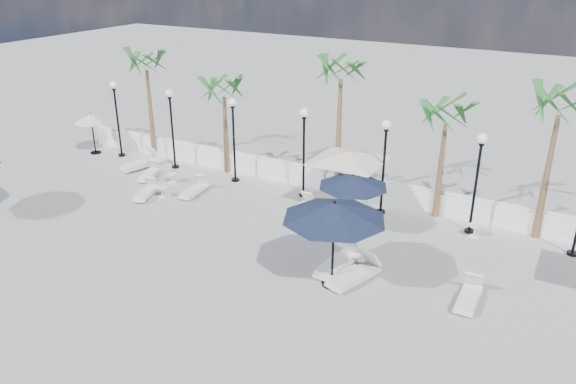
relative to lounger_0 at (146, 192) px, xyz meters
The scene contains 28 objects.
ground 6.64m from the lounger_0, 28.36° to the right, with size 100.00×100.00×0.00m, color gray.
balustrade 7.28m from the lounger_0, 36.69° to the left, with size 26.00×0.30×1.01m.
lamppost_0 6.18m from the lounger_0, 144.32° to the left, with size 0.36×0.36×3.84m.
lamppost_1 4.22m from the lounger_0, 109.16° to the left, with size 0.36×0.36×3.84m.
lamppost_2 4.68m from the lounger_0, 55.10° to the left, with size 0.36×0.36×3.84m.
lamppost_3 7.10m from the lounger_0, 29.85° to the left, with size 0.36×0.36×3.84m.
lamppost_4 10.18m from the lounger_0, 19.73° to the left, with size 0.36×0.36×3.84m.
lamppost_5 13.46m from the lounger_0, 14.62° to the left, with size 0.36×0.36×3.84m.
palm_0 6.78m from the lounger_0, 127.32° to the left, with size 2.60×2.60×5.50m.
palm_1 5.62m from the lounger_0, 72.15° to the left, with size 2.60×2.60×4.70m.
palm_2 9.53m from the lounger_0, 30.53° to the left, with size 2.60×2.60×6.10m.
palm_3 12.64m from the lounger_0, 20.10° to the left, with size 2.60×2.60×4.90m.
palm_4 16.24m from the lounger_0, 15.43° to the left, with size 2.60×2.60×5.70m.
lounger_0 is the anchor object (origin of this frame).
lounger_1 3.58m from the lounger_0, 135.95° to the left, with size 1.14×2.17×0.78m.
lounger_2 2.04m from the lounger_0, 36.03° to the left, with size 0.74×1.77×0.64m.
lounger_3 2.20m from the lounger_0, 128.55° to the left, with size 1.13×1.75×0.63m.
lounger_4 6.76m from the lounger_0, 15.77° to the left, with size 0.55×1.64×0.61m.
lounger_5 10.56m from the lounger_0, 10.31° to the right, with size 1.26×2.13×0.76m.
lounger_6 13.91m from the lounger_0, ahead, with size 0.60×1.73×0.65m.
lounger_7 9.75m from the lounger_0, ahead, with size 0.87×2.15×0.79m.
side_table_0 0.70m from the lounger_0, 26.17° to the left, with size 0.45×0.45×0.44m.
side_table_1 1.77m from the lounger_0, 92.19° to the left, with size 0.45×0.45×0.44m.
side_table_2 13.42m from the lounger_0, 13.13° to the left, with size 0.49×0.49×0.47m.
parasol_navy_mid 9.21m from the lounger_0, ahead, with size 2.57×2.57×2.31m.
parasol_navy_right 10.40m from the lounger_0, 13.64° to the right, with size 3.22×3.22×2.88m.
parasol_cream_sq_a 8.84m from the lounger_0, 20.88° to the left, with size 5.38×5.38×2.64m.
parasol_cream_small 7.05m from the lounger_0, 154.01° to the left, with size 1.75×1.75×2.15m.
Camera 1 is at (10.14, -13.11, 9.66)m, focal length 35.00 mm.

